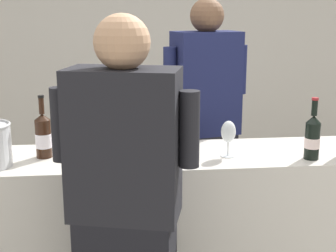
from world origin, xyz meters
The scene contains 9 objects.
wall_back centered at (0.00, 2.60, 1.40)m, with size 8.00×0.10×2.80m, color beige.
counter centered at (0.00, 0.00, 0.48)m, with size 2.54×0.52×0.96m, color beige.
wine_bottle_1 centered at (0.01, 0.13, 1.08)m, with size 0.08×0.08×0.34m.
wine_bottle_3 centered at (-0.24, -0.07, 1.09)m, with size 0.07×0.07×0.33m.
wine_bottle_4 centered at (-0.67, 0.02, 1.08)m, with size 0.08×0.08×0.32m.
wine_bottle_5 centered at (0.66, -0.15, 1.08)m, with size 0.08×0.08×0.31m.
wine_glass centered at (0.25, -0.07, 1.09)m, with size 0.07×0.07×0.18m.
person_server centered at (0.25, 0.58, 0.86)m, with size 0.54×0.33×1.75m.
person_guest centered at (-0.28, -0.52, 0.82)m, with size 0.58×0.34×1.68m.
Camera 1 is at (-0.30, -2.38, 1.70)m, focal length 51.97 mm.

